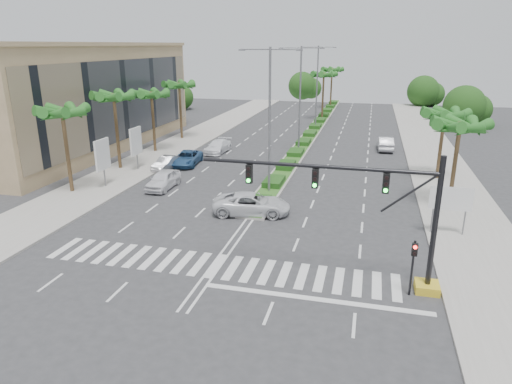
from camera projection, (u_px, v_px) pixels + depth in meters
ground at (216, 266)px, 26.29m from camera, size 160.00×160.00×0.00m
footpath_right at (447, 185)px, 41.18m from camera, size 6.00×120.00×0.15m
footpath_left at (141, 164)px, 48.25m from camera, size 6.00×120.00×0.15m
median at (314, 130)px, 67.76m from camera, size 2.20×75.00×0.20m
median_grass at (314, 129)px, 67.72m from camera, size 1.80×75.00×0.04m
building at (79, 99)px, 54.46m from camera, size 12.00×36.00×12.00m
signal_gantry at (388, 225)px, 23.07m from camera, size 12.60×1.20×7.20m
pedestrian_signal at (413, 259)px, 22.57m from camera, size 0.28×0.36×3.00m
direction_sign at (451, 201)px, 29.76m from camera, size 2.70×0.11×3.40m
billboard_near at (102, 155)px, 39.81m from camera, size 0.18×2.10×4.35m
billboard_far at (136, 141)px, 45.35m from camera, size 0.18×2.10×4.35m
palm_left_near at (62, 115)px, 37.28m from camera, size 4.57×4.68×7.55m
palm_left_mid at (114, 99)px, 44.54m from camera, size 4.57×4.68×7.95m
palm_left_far at (152, 96)px, 52.10m from camera, size 4.57×4.68×7.35m
palm_left_end at (179, 87)px, 59.36m from camera, size 4.57×4.68×7.75m
palm_right_near at (460, 129)px, 33.91m from camera, size 4.57×4.68×7.05m
palm_right_far at (444, 117)px, 41.38m from camera, size 4.57×4.68×6.75m
palm_median_a at (324, 76)px, 74.80m from camera, size 4.57×4.68×8.05m
palm_median_b at (332, 71)px, 88.63m from camera, size 4.57×4.68×8.05m
streetlight_near at (270, 114)px, 37.10m from camera, size 5.10×0.25×12.00m
streetlight_mid at (300, 94)px, 51.85m from camera, size 5.10×0.25×12.00m
streetlight_far at (317, 83)px, 66.61m from camera, size 5.10×0.25×12.00m
car_parked_a at (163, 180)px, 40.23m from camera, size 1.93×4.67×1.58m
car_parked_b at (167, 163)px, 46.35m from camera, size 1.77×4.18×1.34m
car_parked_c at (187, 158)px, 48.09m from camera, size 2.93×5.46×1.46m
car_parked_d at (218, 147)px, 53.57m from camera, size 2.33×5.12×1.45m
car_crossing at (252, 204)px, 34.11m from camera, size 6.10×3.54×1.60m
car_right at (385, 143)px, 54.86m from camera, size 1.97×5.02×1.63m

